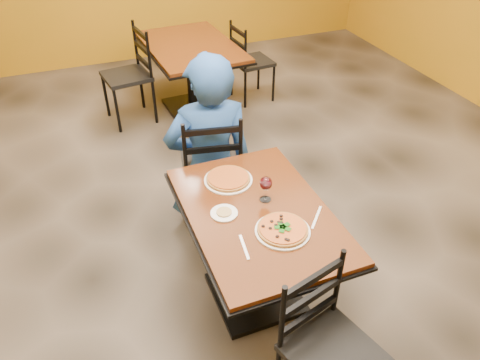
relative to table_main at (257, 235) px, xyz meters
name	(u,v)px	position (x,y,z in m)	size (l,w,h in m)	color
floor	(230,247)	(0.00, 0.50, -0.56)	(7.00, 8.00, 0.01)	black
table_main	(257,235)	(0.00, 0.00, 0.00)	(0.83, 1.23, 0.75)	#57220D
table_second	(192,61)	(0.41, 2.77, 0.01)	(0.98, 1.40, 0.75)	#57220D
chair_main_near	(333,355)	(0.06, -0.83, -0.10)	(0.41, 0.41, 0.92)	black
chair_main_far	(211,164)	(0.01, 0.93, -0.07)	(0.44, 0.44, 0.97)	black
chair_second_left	(126,77)	(-0.31, 2.77, -0.06)	(0.45, 0.45, 1.00)	black
chair_second_right	(252,62)	(1.12, 2.77, -0.11)	(0.41, 0.41, 0.90)	black
diner	(209,143)	(0.00, 0.90, 0.14)	(0.67, 0.44, 1.40)	#1B4295
plate_main	(283,231)	(0.06, -0.21, 0.20)	(0.31, 0.31, 0.01)	white
pizza_main	(283,229)	(0.06, -0.21, 0.21)	(0.28, 0.28, 0.02)	maroon
plate_far	(228,180)	(-0.06, 0.35, 0.20)	(0.31, 0.31, 0.01)	white
pizza_far	(228,178)	(-0.06, 0.35, 0.21)	(0.28, 0.28, 0.02)	#B36722
side_plate	(224,213)	(-0.19, 0.05, 0.20)	(0.16, 0.16, 0.01)	white
dip	(224,212)	(-0.19, 0.05, 0.21)	(0.09, 0.09, 0.01)	tan
wine_glass	(266,188)	(0.08, 0.08, 0.28)	(0.08, 0.08, 0.18)	white
fork	(244,247)	(-0.19, -0.25, 0.20)	(0.01, 0.19, 0.00)	silver
knife	(317,217)	(0.29, -0.18, 0.20)	(0.01, 0.21, 0.00)	silver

